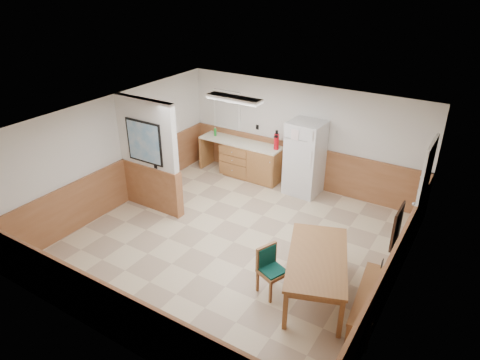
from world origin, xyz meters
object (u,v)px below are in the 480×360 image
Objects in this scene: refrigerator at (305,158)px; dining_table at (317,261)px; fire_extinguisher at (276,141)px; dining_bench at (368,299)px; dining_chair at (269,266)px; soap_bottle at (215,132)px.

refrigerator reaches higher than dining_table.
refrigerator is 0.83m from fire_extinguisher.
fire_extinguisher is (-0.79, 0.09, 0.23)m from refrigerator.
dining_bench is (2.53, -3.20, -0.54)m from refrigerator.
refrigerator is 4.11m from dining_bench.
refrigerator is 2.07× the size of dining_chair.
fire_extinguisher reaches higher than dining_chair.
dining_chair is at bearing -45.12° from soap_bottle.
dining_table reaches higher than dining_bench.
fire_extinguisher is at bearing 106.99° from dining_table.
refrigerator is 1.13× the size of dining_bench.
fire_extinguisher reaches higher than dining_bench.
dining_chair is (-0.69, -0.32, -0.16)m from dining_table.
refrigerator is at bearing 122.00° from dining_bench.
dining_chair is at bearing -176.42° from dining_bench.
soap_bottle reaches higher than dining_table.
dining_table is 0.93m from dining_bench.
dining_table is (1.65, -3.16, -0.22)m from refrigerator.
dining_bench is at bearing 32.31° from dining_chair.
dining_bench is at bearing -22.50° from fire_extinguisher.
fire_extinguisher reaches higher than soap_bottle.
fire_extinguisher reaches higher than dining_table.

